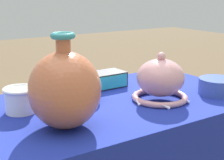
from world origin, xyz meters
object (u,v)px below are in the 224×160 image
Objects in this scene: vase_tall_bulbous at (65,89)px; vase_dome_bell at (160,81)px; cup_wide_porcelain at (20,99)px; jar_round_celadon at (86,86)px; pot_squat_cobalt at (217,86)px; mosaic_tile_box at (106,79)px.

vase_dome_bell is at bearing 6.02° from vase_tall_bulbous.
vase_tall_bulbous is 0.22m from cup_wide_porcelain.
jar_round_celadon is 0.87× the size of pot_squat_cobalt.
vase_tall_bulbous is 0.41m from vase_dome_bell.
mosaic_tile_box is (-0.07, 0.27, -0.04)m from vase_dome_bell.
vase_tall_bulbous is 1.29× the size of vase_dome_bell.
jar_round_celadon is at bearing 147.06° from vase_dome_bell.
cup_wide_porcelain is (-0.24, 0.01, -0.01)m from jar_round_celadon.
jar_round_celadon reaches higher than cup_wide_porcelain.
cup_wide_porcelain is at bearing -165.91° from mosaic_tile_box.
vase_tall_bulbous is 0.47m from mosaic_tile_box.
mosaic_tile_box is at bearing 133.04° from pot_squat_cobalt.
vase_dome_bell is at bearing -32.94° from jar_round_celadon.
pot_squat_cobalt is at bearing -47.80° from mosaic_tile_box.
cup_wide_porcelain is at bearing 161.52° from vase_dome_bell.
vase_tall_bulbous is at bearing -132.68° from jar_round_celadon.
vase_tall_bulbous is 2.24× the size of jar_round_celadon.
vase_tall_bulbous is 2.46× the size of cup_wide_porcelain.
pot_squat_cobalt is 0.75m from cup_wide_porcelain.
vase_dome_bell is 1.40× the size of mosaic_tile_box.
vase_dome_bell is 0.28m from mosaic_tile_box.
pot_squat_cobalt is (0.47, -0.21, -0.03)m from jar_round_celadon.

